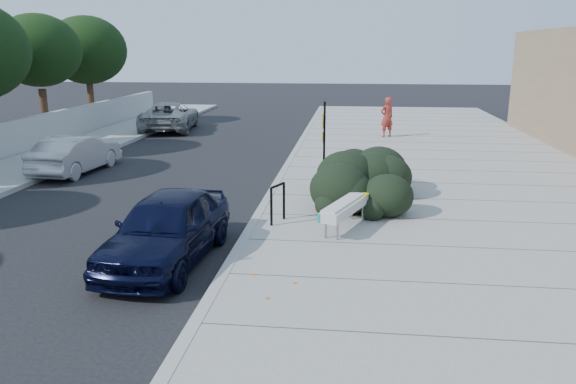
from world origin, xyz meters
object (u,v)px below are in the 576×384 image
sedan_navy (167,228)px  pedestrian (387,117)px  bench (345,208)px  sign_post (324,141)px  bike_rack (278,199)px  wagon_silver (76,154)px  suv_silver (170,116)px

sedan_navy → pedestrian: pedestrian is taller
bench → sedan_navy: 4.21m
pedestrian → sedan_navy: bearing=41.4°
bench → sign_post: sign_post is taller
bench → sedan_navy: (-3.62, -2.15, 0.06)m
sign_post → sedan_navy: 6.56m
bike_rack → wagon_silver: size_ratio=0.24×
bike_rack → sign_post: (0.93, 3.33, 0.92)m
wagon_silver → pedestrian: size_ratio=2.14×
sign_post → wagon_silver: sign_post is taller
sedan_navy → suv_silver: 19.67m
sign_post → pedestrian: (2.45, 10.86, -0.55)m
sign_post → wagon_silver: 9.17m
suv_silver → pedestrian: size_ratio=2.87×
bike_rack → sign_post: size_ratio=0.36×
sign_post → pedestrian: bearing=77.7°
bench → sign_post: (-0.72, 3.66, 0.98)m
wagon_silver → pedestrian: 14.28m
suv_silver → wagon_silver: bearing=82.9°
pedestrian → wagon_silver: bearing=6.8°
sign_post → wagon_silver: (-8.86, 2.15, -0.98)m
bench → sign_post: size_ratio=0.82×
sign_post → sedan_navy: bearing=-116.0°
sedan_navy → wagon_silver: size_ratio=1.05×
bench → pedestrian: bearing=103.8°
pedestrian → bike_rack: bearing=45.8°
wagon_silver → bike_rack: bearing=149.4°
suv_silver → pedestrian: (11.42, -2.04, 0.34)m
suv_silver → pedestrian: pedestrian is taller
bench → bike_rack: bike_rack is taller
bike_rack → bench: bearing=11.9°
sign_post → suv_silver: (-8.96, 12.89, -0.89)m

